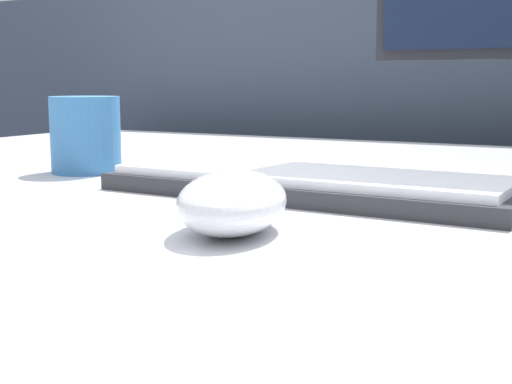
% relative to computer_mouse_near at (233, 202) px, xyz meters
% --- Properties ---
extents(partition_panel, '(5.00, 0.03, 1.08)m').
position_rel_computer_mouse_near_xyz_m(partition_panel, '(-0.02, 0.92, -0.26)').
color(partition_panel, '#333D4C').
rests_on(partition_panel, ground_plane).
extents(computer_mouse_near, '(0.10, 0.13, 0.04)m').
position_rel_computer_mouse_near_xyz_m(computer_mouse_near, '(0.00, 0.00, 0.00)').
color(computer_mouse_near, silver).
rests_on(computer_mouse_near, desk).
extents(keyboard, '(0.39, 0.15, 0.02)m').
position_rel_computer_mouse_near_xyz_m(keyboard, '(-0.02, 0.17, -0.01)').
color(keyboard, '#28282D').
rests_on(keyboard, desk).
extents(mug, '(0.08, 0.08, 0.09)m').
position_rel_computer_mouse_near_xyz_m(mug, '(-0.32, 0.21, 0.02)').
color(mug, teal).
rests_on(mug, desk).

